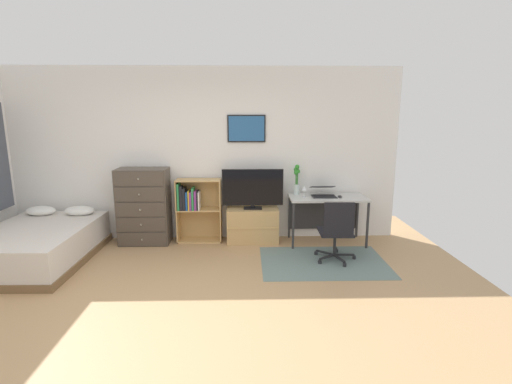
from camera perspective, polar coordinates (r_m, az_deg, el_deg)
ground_plane at (r=4.18m, az=-10.84°, el=-17.10°), size 7.20×7.20×0.00m
wall_back_with_posters at (r=6.11m, az=-7.68°, el=5.55°), size 6.12×0.09×2.70m
area_rug at (r=5.38m, az=10.03°, el=-10.23°), size 1.70×1.20×0.01m
bed at (r=6.04m, az=-29.80°, el=-6.78°), size 1.36×1.93×0.61m
dresser at (r=6.14m, az=-16.38°, el=-2.05°), size 0.76×0.46×1.17m
bookshelf at (r=6.06m, az=-9.12°, el=-1.99°), size 0.69×0.30×0.99m
tv_stand at (r=6.04m, az=-0.49°, el=-4.93°), size 0.80×0.41×0.54m
television at (r=5.87m, az=-0.50°, el=0.46°), size 0.94×0.16×0.62m
desk at (r=6.06m, az=10.45°, el=-1.78°), size 1.17×0.59×0.74m
office_chair at (r=5.28m, az=11.96°, el=-5.53°), size 0.56×0.58×0.86m
laptop at (r=5.98m, az=10.00°, el=0.01°), size 0.37×0.40×0.16m
computer_mouse at (r=5.93m, az=12.41°, el=-0.65°), size 0.06×0.10×0.03m
bamboo_vase at (r=6.01m, az=6.09°, el=2.00°), size 0.10×0.10×0.47m
wine_glass at (r=5.84m, az=7.22°, el=0.52°), size 0.07×0.07×0.18m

